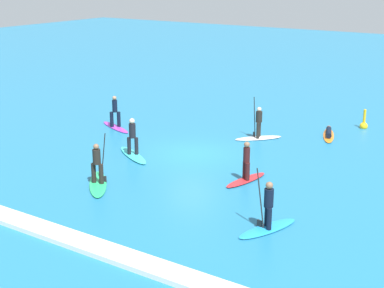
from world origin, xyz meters
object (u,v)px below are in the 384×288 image
Objects in this scene: surfer_on_blue_board at (268,216)px; surfer_on_red_board at (246,171)px; surfer_on_teal_board at (133,147)px; surfer_on_orange_board at (329,133)px; surfer_on_purple_board at (115,119)px; marker_buoy at (364,125)px; surfer_on_green_board at (98,176)px; surfer_on_white_board at (258,130)px.

surfer_on_blue_board is 1.06× the size of surfer_on_red_board.
surfer_on_teal_board is (-9.14, 3.79, -0.04)m from surfer_on_blue_board.
surfer_on_blue_board is 0.92× the size of surfer_on_orange_board.
surfer_on_red_board is (-2.93, 3.81, -0.05)m from surfer_on_blue_board.
surfer_on_purple_board is 1.02× the size of surfer_on_teal_board.
marker_buoy reaches higher than surfer_on_orange_board.
surfer_on_teal_board is 0.99× the size of surfer_on_orange_board.
surfer_on_teal_board is (-1.26, 3.85, 0.05)m from surfer_on_green_board.
surfer_on_orange_board is (5.34, 12.53, -0.28)m from surfer_on_green_board.
marker_buoy is at bearing -155.55° from surfer_on_blue_board.
surfer_on_orange_board is at bearing 173.85° from surfer_on_white_board.
surfer_on_blue_board reaches higher than surfer_on_orange_board.
surfer_on_teal_board is (-3.66, -6.06, -0.00)m from surfer_on_white_board.
surfer_on_orange_board is (6.60, 8.68, -0.33)m from surfer_on_teal_board.
surfer_on_white_board is (-2.55, 6.04, 0.01)m from surfer_on_red_board.
surfer_on_white_board reaches higher than surfer_on_red_board.
surfer_on_purple_board is 5.45m from surfer_on_teal_board.
surfer_on_green_board reaches higher than surfer_on_purple_board.
surfer_on_white_board is 7.08m from surfer_on_teal_board.
surfer_on_teal_board reaches higher than surfer_on_red_board.
surfer_on_teal_board is 2.43× the size of marker_buoy.
surfer_on_red_board reaches higher than marker_buoy.
surfer_on_red_board is 1.06× the size of surfer_on_white_board.
surfer_on_teal_board reaches higher than surfer_on_orange_board.
marker_buoy is (4.01, 5.26, -0.26)m from surfer_on_white_board.
surfer_on_teal_board is at bearing -124.13° from marker_buoy.
surfer_on_white_board reaches higher than marker_buoy.
surfer_on_red_board is at bearing -97.38° from marker_buoy.
surfer_on_red_board is at bearing 156.32° from surfer_on_orange_board.
surfer_on_purple_board reaches higher than marker_buoy.
surfer_on_red_board is at bearing -149.59° from surfer_on_teal_board.
surfer_on_purple_board is at bearing -5.99° from surfer_on_green_board.
marker_buoy is (7.67, 11.32, -0.26)m from surfer_on_teal_board.
surfer_on_white_board is at bearing -55.99° from surfer_on_green_board.
surfer_on_blue_board is at bearing -172.27° from surfer_on_teal_board.
surfer_on_teal_board is at bearing -93.64° from surfer_on_blue_board.
surfer_on_purple_board is (-10.38, 3.50, 0.06)m from surfer_on_red_board.
surfer_on_blue_board is 0.97× the size of surfer_on_green_board.
surfer_on_orange_board is at bearing -131.05° from surfer_on_purple_board.
surfer_on_orange_board is (0.39, 8.67, -0.32)m from surfer_on_red_board.
surfer_on_red_board is 0.91× the size of surfer_on_green_board.
surfer_on_purple_board is at bearing -99.88° from surfer_on_blue_board.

